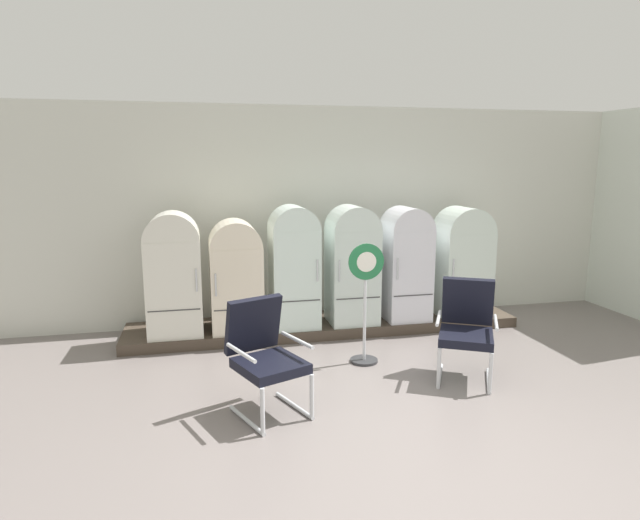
{
  "coord_description": "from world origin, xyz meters",
  "views": [
    {
      "loc": [
        -1.62,
        -3.86,
        2.31
      ],
      "look_at": [
        -0.13,
        2.75,
        1.04
      ],
      "focal_mm": 30.03,
      "sensor_mm": 36.0,
      "label": 1
    }
  ],
  "objects_px": {
    "refrigerator_1": "(236,272)",
    "refrigerator_3": "(352,261)",
    "refrigerator_0": "(174,270)",
    "armchair_left": "(264,352)",
    "refrigerator_2": "(294,263)",
    "refrigerator_4": "(406,260)",
    "armchair_right": "(467,325)",
    "refrigerator_5": "(462,259)",
    "sign_stand": "(365,309)"
  },
  "relations": [
    {
      "from": "armchair_right",
      "to": "armchair_left",
      "type": "bearing_deg",
      "value": -171.49
    },
    {
      "from": "refrigerator_2",
      "to": "refrigerator_3",
      "type": "relative_size",
      "value": 1.01
    },
    {
      "from": "armchair_right",
      "to": "sign_stand",
      "type": "bearing_deg",
      "value": 146.07
    },
    {
      "from": "refrigerator_0",
      "to": "refrigerator_5",
      "type": "bearing_deg",
      "value": -0.19
    },
    {
      "from": "refrigerator_1",
      "to": "refrigerator_5",
      "type": "distance_m",
      "value": 3.15
    },
    {
      "from": "refrigerator_0",
      "to": "refrigerator_4",
      "type": "height_order",
      "value": "refrigerator_4"
    },
    {
      "from": "refrigerator_0",
      "to": "armchair_right",
      "type": "height_order",
      "value": "refrigerator_0"
    },
    {
      "from": "refrigerator_0",
      "to": "refrigerator_5",
      "type": "distance_m",
      "value": 3.92
    },
    {
      "from": "armchair_left",
      "to": "armchair_right",
      "type": "distance_m",
      "value": 2.23
    },
    {
      "from": "refrigerator_3",
      "to": "refrigerator_4",
      "type": "height_order",
      "value": "refrigerator_3"
    },
    {
      "from": "refrigerator_4",
      "to": "armchair_left",
      "type": "height_order",
      "value": "refrigerator_4"
    },
    {
      "from": "refrigerator_1",
      "to": "armchair_right",
      "type": "distance_m",
      "value": 2.94
    },
    {
      "from": "refrigerator_1",
      "to": "armchair_left",
      "type": "xyz_separation_m",
      "value": [
        0.1,
        -2.13,
        -0.31
      ]
    },
    {
      "from": "refrigerator_4",
      "to": "refrigerator_1",
      "type": "bearing_deg",
      "value": 179.05
    },
    {
      "from": "refrigerator_3",
      "to": "refrigerator_5",
      "type": "xyz_separation_m",
      "value": [
        1.61,
        -0.0,
        -0.03
      ]
    },
    {
      "from": "refrigerator_3",
      "to": "refrigerator_5",
      "type": "bearing_deg",
      "value": -0.0
    },
    {
      "from": "armchair_left",
      "to": "refrigerator_4",
      "type": "bearing_deg",
      "value": 43.54
    },
    {
      "from": "refrigerator_5",
      "to": "sign_stand",
      "type": "relative_size",
      "value": 1.1
    },
    {
      "from": "refrigerator_0",
      "to": "refrigerator_1",
      "type": "bearing_deg",
      "value": 2.03
    },
    {
      "from": "refrigerator_1",
      "to": "refrigerator_2",
      "type": "relative_size",
      "value": 0.89
    },
    {
      "from": "refrigerator_1",
      "to": "refrigerator_3",
      "type": "xyz_separation_m",
      "value": [
        1.54,
        -0.04,
        0.09
      ]
    },
    {
      "from": "refrigerator_5",
      "to": "armchair_left",
      "type": "bearing_deg",
      "value": -145.54
    },
    {
      "from": "refrigerator_3",
      "to": "sign_stand",
      "type": "relative_size",
      "value": 1.13
    },
    {
      "from": "refrigerator_1",
      "to": "refrigerator_4",
      "type": "distance_m",
      "value": 2.31
    },
    {
      "from": "refrigerator_3",
      "to": "armchair_right",
      "type": "height_order",
      "value": "refrigerator_3"
    },
    {
      "from": "refrigerator_0",
      "to": "refrigerator_1",
      "type": "distance_m",
      "value": 0.77
    },
    {
      "from": "armchair_left",
      "to": "armchair_right",
      "type": "relative_size",
      "value": 1.0
    },
    {
      "from": "refrigerator_0",
      "to": "refrigerator_1",
      "type": "height_order",
      "value": "refrigerator_0"
    },
    {
      "from": "refrigerator_5",
      "to": "armchair_left",
      "type": "distance_m",
      "value": 3.71
    },
    {
      "from": "refrigerator_5",
      "to": "armchair_left",
      "type": "xyz_separation_m",
      "value": [
        -3.05,
        -2.09,
        -0.37
      ]
    },
    {
      "from": "refrigerator_1",
      "to": "refrigerator_2",
      "type": "bearing_deg",
      "value": -2.18
    },
    {
      "from": "refrigerator_5",
      "to": "sign_stand",
      "type": "distance_m",
      "value": 2.13
    },
    {
      "from": "refrigerator_1",
      "to": "refrigerator_4",
      "type": "xyz_separation_m",
      "value": [
        2.31,
        -0.04,
        0.07
      ]
    },
    {
      "from": "refrigerator_1",
      "to": "refrigerator_5",
      "type": "bearing_deg",
      "value": -0.73
    },
    {
      "from": "armchair_right",
      "to": "sign_stand",
      "type": "height_order",
      "value": "sign_stand"
    },
    {
      "from": "refrigerator_0",
      "to": "armchair_left",
      "type": "xyz_separation_m",
      "value": [
        0.87,
        -2.1,
        -0.38
      ]
    },
    {
      "from": "refrigerator_0",
      "to": "refrigerator_1",
      "type": "xyz_separation_m",
      "value": [
        0.77,
        0.03,
        -0.07
      ]
    },
    {
      "from": "refrigerator_0",
      "to": "armchair_left",
      "type": "height_order",
      "value": "refrigerator_0"
    },
    {
      "from": "refrigerator_5",
      "to": "armchair_right",
      "type": "relative_size",
      "value": 1.45
    },
    {
      "from": "armchair_left",
      "to": "refrigerator_0",
      "type": "bearing_deg",
      "value": 112.51
    },
    {
      "from": "refrigerator_0",
      "to": "refrigerator_4",
      "type": "distance_m",
      "value": 3.08
    },
    {
      "from": "refrigerator_1",
      "to": "refrigerator_4",
      "type": "bearing_deg",
      "value": -0.95
    },
    {
      "from": "refrigerator_1",
      "to": "sign_stand",
      "type": "distance_m",
      "value": 1.82
    },
    {
      "from": "refrigerator_4",
      "to": "refrigerator_5",
      "type": "bearing_deg",
      "value": -0.15
    },
    {
      "from": "refrigerator_2",
      "to": "sign_stand",
      "type": "relative_size",
      "value": 1.14
    },
    {
      "from": "refrigerator_0",
      "to": "refrigerator_2",
      "type": "distance_m",
      "value": 1.52
    },
    {
      "from": "refrigerator_0",
      "to": "refrigerator_1",
      "type": "relative_size",
      "value": 1.09
    },
    {
      "from": "refrigerator_0",
      "to": "refrigerator_3",
      "type": "xyz_separation_m",
      "value": [
        2.31,
        -0.01,
        0.02
      ]
    },
    {
      "from": "refrigerator_5",
      "to": "sign_stand",
      "type": "bearing_deg",
      "value": -147.49
    },
    {
      "from": "refrigerator_3",
      "to": "armchair_right",
      "type": "distance_m",
      "value": 1.96
    }
  ]
}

